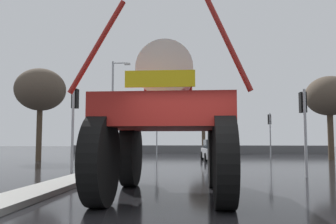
{
  "coord_description": "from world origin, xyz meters",
  "views": [
    {
      "loc": [
        0.26,
        -5.81,
        1.46
      ],
      "look_at": [
        -0.87,
        7.31,
        2.54
      ],
      "focal_mm": 37.06,
      "sensor_mm": 36.0,
      "label": 1
    }
  ],
  "objects_px": {
    "traffic_signal_near_left": "(74,110)",
    "bare_tree_left": "(40,90)",
    "traffic_signal_near_right": "(304,113)",
    "bare_tree_right": "(329,97)",
    "traffic_signal_far_right": "(157,127)",
    "traffic_signal_far_left": "(270,125)",
    "streetlight_far_left": "(114,104)",
    "oversize_sprayer": "(168,123)",
    "bare_tree_far_center": "(203,110)",
    "sedan_ahead": "(215,151)"
  },
  "relations": [
    {
      "from": "traffic_signal_near_left",
      "to": "traffic_signal_near_right",
      "type": "distance_m",
      "value": 9.6
    },
    {
      "from": "traffic_signal_near_right",
      "to": "traffic_signal_far_right",
      "type": "bearing_deg",
      "value": 116.42
    },
    {
      "from": "traffic_signal_near_right",
      "to": "streetlight_far_left",
      "type": "bearing_deg",
      "value": 127.39
    },
    {
      "from": "traffic_signal_near_left",
      "to": "bare_tree_left",
      "type": "relative_size",
      "value": 0.57
    },
    {
      "from": "bare_tree_left",
      "to": "oversize_sprayer",
      "type": "bearing_deg",
      "value": -54.35
    },
    {
      "from": "traffic_signal_far_left",
      "to": "bare_tree_right",
      "type": "bearing_deg",
      "value": -41.31
    },
    {
      "from": "traffic_signal_far_left",
      "to": "bare_tree_far_center",
      "type": "xyz_separation_m",
      "value": [
        -5.49,
        10.99,
        2.25
      ]
    },
    {
      "from": "traffic_signal_near_left",
      "to": "bare_tree_right",
      "type": "distance_m",
      "value": 19.84
    },
    {
      "from": "streetlight_far_left",
      "to": "sedan_ahead",
      "type": "bearing_deg",
      "value": -25.17
    },
    {
      "from": "traffic_signal_near_right",
      "to": "bare_tree_right",
      "type": "xyz_separation_m",
      "value": [
        5.65,
        12.54,
        2.2
      ]
    },
    {
      "from": "traffic_signal_near_right",
      "to": "bare_tree_far_center",
      "type": "distance_m",
      "value": 27.22
    },
    {
      "from": "oversize_sprayer",
      "to": "sedan_ahead",
      "type": "relative_size",
      "value": 1.32
    },
    {
      "from": "traffic_signal_near_right",
      "to": "bare_tree_right",
      "type": "bearing_deg",
      "value": 65.75
    },
    {
      "from": "bare_tree_far_center",
      "to": "traffic_signal_far_left",
      "type": "bearing_deg",
      "value": -63.47
    },
    {
      "from": "traffic_signal_far_right",
      "to": "streetlight_far_left",
      "type": "bearing_deg",
      "value": -170.38
    },
    {
      "from": "bare_tree_left",
      "to": "bare_tree_right",
      "type": "height_order",
      "value": "bare_tree_left"
    },
    {
      "from": "traffic_signal_near_right",
      "to": "traffic_signal_far_right",
      "type": "xyz_separation_m",
      "value": [
        -7.89,
        15.88,
        0.06
      ]
    },
    {
      "from": "streetlight_far_left",
      "to": "traffic_signal_near_left",
      "type": "bearing_deg",
      "value": -82.32
    },
    {
      "from": "sedan_ahead",
      "to": "bare_tree_far_center",
      "type": "xyz_separation_m",
      "value": [
        -0.6,
        15.68,
        4.3
      ]
    },
    {
      "from": "traffic_signal_far_left",
      "to": "traffic_signal_far_right",
      "type": "distance_m",
      "value": 9.74
    },
    {
      "from": "streetlight_far_left",
      "to": "bare_tree_far_center",
      "type": "bearing_deg",
      "value": 55.42
    },
    {
      "from": "oversize_sprayer",
      "to": "streetlight_far_left",
      "type": "distance_m",
      "value": 21.6
    },
    {
      "from": "traffic_signal_near_left",
      "to": "bare_tree_right",
      "type": "xyz_separation_m",
      "value": [
        15.24,
        12.54,
        2.01
      ]
    },
    {
      "from": "traffic_signal_near_right",
      "to": "traffic_signal_far_right",
      "type": "height_order",
      "value": "traffic_signal_far_right"
    },
    {
      "from": "streetlight_far_left",
      "to": "bare_tree_left",
      "type": "relative_size",
      "value": 1.26
    },
    {
      "from": "sedan_ahead",
      "to": "traffic_signal_near_right",
      "type": "distance_m",
      "value": 11.74
    },
    {
      "from": "traffic_signal_near_left",
      "to": "bare_tree_left",
      "type": "xyz_separation_m",
      "value": [
        -6.11,
        9.64,
        2.34
      ]
    },
    {
      "from": "streetlight_far_left",
      "to": "oversize_sprayer",
      "type": "bearing_deg",
      "value": -72.19
    },
    {
      "from": "traffic_signal_far_right",
      "to": "bare_tree_right",
      "type": "distance_m",
      "value": 14.1
    },
    {
      "from": "sedan_ahead",
      "to": "streetlight_far_left",
      "type": "distance_m",
      "value": 10.3
    },
    {
      "from": "bare_tree_far_center",
      "to": "streetlight_far_left",
      "type": "bearing_deg",
      "value": -124.58
    },
    {
      "from": "bare_tree_left",
      "to": "sedan_ahead",
      "type": "bearing_deg",
      "value": 7.0
    },
    {
      "from": "traffic_signal_far_right",
      "to": "streetlight_far_left",
      "type": "relative_size",
      "value": 0.43
    },
    {
      "from": "traffic_signal_near_right",
      "to": "bare_tree_left",
      "type": "xyz_separation_m",
      "value": [
        -15.71,
        9.63,
        2.53
      ]
    },
    {
      "from": "traffic_signal_near_left",
      "to": "bare_tree_left",
      "type": "height_order",
      "value": "bare_tree_left"
    },
    {
      "from": "traffic_signal_near_left",
      "to": "bare_tree_left",
      "type": "distance_m",
      "value": 11.65
    },
    {
      "from": "sedan_ahead",
      "to": "traffic_signal_far_left",
      "type": "height_order",
      "value": "traffic_signal_far_left"
    },
    {
      "from": "sedan_ahead",
      "to": "traffic_signal_far_right",
      "type": "bearing_deg",
      "value": 41.01
    },
    {
      "from": "traffic_signal_near_left",
      "to": "traffic_signal_near_right",
      "type": "bearing_deg",
      "value": 0.02
    },
    {
      "from": "traffic_signal_near_right",
      "to": "bare_tree_far_center",
      "type": "bearing_deg",
      "value": 97.71
    },
    {
      "from": "oversize_sprayer",
      "to": "bare_tree_right",
      "type": "height_order",
      "value": "bare_tree_right"
    },
    {
      "from": "streetlight_far_left",
      "to": "traffic_signal_far_left",
      "type": "bearing_deg",
      "value": 2.69
    },
    {
      "from": "traffic_signal_far_right",
      "to": "bare_tree_left",
      "type": "height_order",
      "value": "bare_tree_left"
    },
    {
      "from": "oversize_sprayer",
      "to": "traffic_signal_far_left",
      "type": "relative_size",
      "value": 1.47
    },
    {
      "from": "traffic_signal_far_right",
      "to": "bare_tree_left",
      "type": "bearing_deg",
      "value": -141.41
    },
    {
      "from": "traffic_signal_far_left",
      "to": "bare_tree_far_center",
      "type": "height_order",
      "value": "bare_tree_far_center"
    },
    {
      "from": "bare_tree_right",
      "to": "traffic_signal_near_left",
      "type": "bearing_deg",
      "value": -140.55
    },
    {
      "from": "bare_tree_left",
      "to": "traffic_signal_near_left",
      "type": "bearing_deg",
      "value": -57.61
    },
    {
      "from": "traffic_signal_near_left",
      "to": "traffic_signal_near_right",
      "type": "xyz_separation_m",
      "value": [
        9.59,
        0.0,
        -0.19
      ]
    },
    {
      "from": "bare_tree_right",
      "to": "bare_tree_far_center",
      "type": "relative_size",
      "value": 0.95
    }
  ]
}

